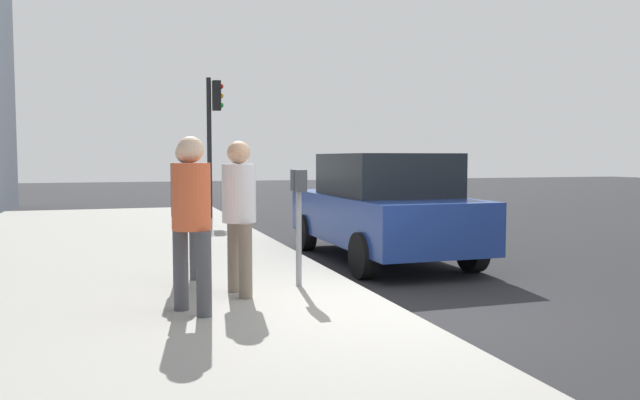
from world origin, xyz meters
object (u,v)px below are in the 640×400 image
object	(u,v)px
pedestrian_at_meter	(239,205)
parking_officer	(187,201)
parked_sedan_near	(382,207)
traffic_signal	(213,124)
parking_meter	(299,202)
pedestrian_bystander	(191,210)

from	to	relation	value
pedestrian_at_meter	parking_officer	world-z (taller)	same
parked_sedan_near	traffic_signal	distance (m)	7.16
parking_meter	parking_officer	world-z (taller)	parking_officer
pedestrian_bystander	parking_meter	bearing A→B (deg)	5.43
traffic_signal	parked_sedan_near	bearing A→B (deg)	-164.86
traffic_signal	pedestrian_bystander	bearing A→B (deg)	170.70
parking_meter	parked_sedan_near	world-z (taller)	parked_sedan_near
parking_officer	parked_sedan_near	xyz separation A→B (m)	(1.63, -3.34, -0.28)
parking_officer	pedestrian_bystander	bearing A→B (deg)	-56.62
pedestrian_at_meter	traffic_signal	size ratio (longest dim) A/B	0.48
parking_officer	traffic_signal	xyz separation A→B (m)	(8.35, -1.52, 1.40)
parked_sedan_near	parking_officer	bearing A→B (deg)	116.08
pedestrian_bystander	parking_officer	size ratio (longest dim) A/B	1.01
pedestrian_at_meter	pedestrian_bystander	xyz separation A→B (m)	(-0.69, 0.60, 0.02)
pedestrian_at_meter	parked_sedan_near	xyz separation A→B (m)	(2.53, -2.84, -0.28)
parking_meter	traffic_signal	bearing A→B (deg)	-1.61
parking_meter	pedestrian_bystander	world-z (taller)	pedestrian_bystander
parking_officer	traffic_signal	size ratio (longest dim) A/B	0.48
pedestrian_at_meter	parking_officer	size ratio (longest dim) A/B	1.00
parking_officer	parked_sedan_near	bearing A→B (deg)	63.46
pedestrian_at_meter	parking_officer	bearing A→B (deg)	109.09
pedestrian_at_meter	pedestrian_bystander	distance (m)	0.91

